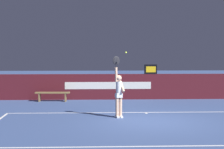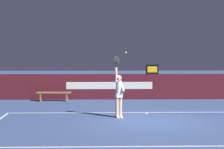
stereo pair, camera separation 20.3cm
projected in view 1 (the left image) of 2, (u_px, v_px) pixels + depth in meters
name	position (u px, v px, depth m)	size (l,w,h in m)	color
ground_plane	(152.00, 121.00, 13.69)	(60.00, 60.00, 0.00)	#3D5488
court_lines	(156.00, 126.00, 12.94)	(11.35, 5.44, 0.00)	white
back_wall	(136.00, 87.00, 19.52)	(17.12, 0.21, 1.30)	#50161E
speed_display	(151.00, 69.00, 19.48)	(0.64, 0.20, 0.49)	black
tennis_player	(119.00, 92.00, 14.37)	(0.47, 0.40, 2.34)	beige
tennis_ball	(126.00, 52.00, 13.95)	(0.06, 0.06, 0.06)	#C6E539
courtside_bench_near	(53.00, 94.00, 18.73)	(1.71, 0.42, 0.46)	olive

